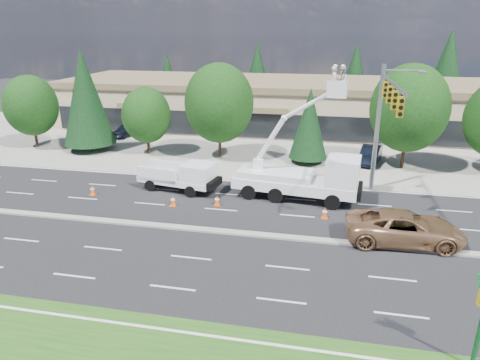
% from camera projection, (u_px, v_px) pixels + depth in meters
% --- Properties ---
extents(ground, '(140.00, 140.00, 0.00)m').
position_uv_depth(ground, '(208.00, 231.00, 25.16)').
color(ground, black).
rests_on(ground, ground).
extents(concrete_apron, '(140.00, 22.00, 0.01)m').
position_uv_depth(concrete_apron, '(260.00, 145.00, 43.64)').
color(concrete_apron, gray).
rests_on(concrete_apron, ground).
extents(road_median, '(120.00, 0.55, 0.12)m').
position_uv_depth(road_median, '(208.00, 230.00, 25.14)').
color(road_median, gray).
rests_on(road_median, ground).
extents(strip_mall, '(50.40, 15.40, 5.50)m').
position_uv_depth(strip_mall, '(273.00, 102.00, 51.91)').
color(strip_mall, tan).
rests_on(strip_mall, ground).
extents(tree_front_a, '(5.13, 5.13, 7.11)m').
position_uv_depth(tree_front_a, '(31.00, 106.00, 41.76)').
color(tree_front_a, '#332114').
rests_on(tree_front_a, ground).
extents(tree_front_b, '(4.88, 4.88, 9.62)m').
position_uv_depth(tree_front_b, '(86.00, 97.00, 40.30)').
color(tree_front_b, '#332114').
rests_on(tree_front_b, ground).
extents(tree_front_c, '(4.52, 4.52, 6.27)m').
position_uv_depth(tree_front_c, '(146.00, 115.00, 39.67)').
color(tree_front_c, '#332114').
rests_on(tree_front_c, ground).
extents(tree_front_d, '(6.15, 6.15, 8.54)m').
position_uv_depth(tree_front_d, '(219.00, 103.00, 37.91)').
color(tree_front_d, '#332114').
rests_on(tree_front_d, ground).
extents(tree_front_e, '(3.34, 3.34, 6.59)m').
position_uv_depth(tree_front_e, '(309.00, 123.00, 36.90)').
color(tree_front_e, '#332114').
rests_on(tree_front_e, ground).
extents(tree_front_f, '(6.29, 6.29, 8.72)m').
position_uv_depth(tree_front_f, '(409.00, 108.00, 34.87)').
color(tree_front_f, '#332114').
rests_on(tree_front_f, ground).
extents(tree_back_a, '(4.00, 4.00, 7.88)m').
position_uv_depth(tree_back_a, '(168.00, 77.00, 65.93)').
color(tree_back_a, '#332114').
rests_on(tree_back_a, ground).
extents(tree_back_b, '(4.80, 4.80, 9.45)m').
position_uv_depth(tree_back_b, '(257.00, 73.00, 63.02)').
color(tree_back_b, '#332114').
rests_on(tree_back_b, ground).
extents(tree_back_c, '(4.83, 4.83, 9.52)m').
position_uv_depth(tree_back_c, '(355.00, 75.00, 60.38)').
color(tree_back_c, '#332114').
rests_on(tree_back_c, ground).
extents(tree_back_d, '(5.79, 5.79, 11.42)m').
position_uv_depth(tree_back_d, '(447.00, 69.00, 57.78)').
color(tree_back_d, '#332114').
rests_on(tree_back_d, ground).
extents(signal_mast, '(2.76, 10.16, 9.00)m').
position_uv_depth(signal_mast, '(383.00, 113.00, 27.76)').
color(signal_mast, gray).
rests_on(signal_mast, ground).
extents(utility_pickup, '(5.95, 3.09, 2.17)m').
position_uv_depth(utility_pickup, '(182.00, 179.00, 31.20)').
color(utility_pickup, white).
rests_on(utility_pickup, ground).
extents(bucket_truck, '(8.75, 3.57, 9.17)m').
position_uv_depth(bucket_truck, '(306.00, 173.00, 29.16)').
color(bucket_truck, white).
rests_on(bucket_truck, ground).
extents(traffic_cone_a, '(0.40, 0.40, 0.70)m').
position_uv_depth(traffic_cone_a, '(92.00, 190.00, 30.59)').
color(traffic_cone_a, '#FF5608').
rests_on(traffic_cone_a, ground).
extents(traffic_cone_b, '(0.40, 0.40, 0.70)m').
position_uv_depth(traffic_cone_b, '(173.00, 201.00, 28.66)').
color(traffic_cone_b, '#FF5608').
rests_on(traffic_cone_b, ground).
extents(traffic_cone_c, '(0.40, 0.40, 0.70)m').
position_uv_depth(traffic_cone_c, '(217.00, 200.00, 28.74)').
color(traffic_cone_c, '#FF5608').
rests_on(traffic_cone_c, ground).
extents(traffic_cone_d, '(0.40, 0.40, 0.70)m').
position_uv_depth(traffic_cone_d, '(325.00, 213.00, 26.78)').
color(traffic_cone_d, '#FF5608').
rests_on(traffic_cone_d, ground).
extents(minivan, '(6.51, 3.26, 1.77)m').
position_uv_depth(minivan, '(405.00, 228.00, 23.55)').
color(minivan, '#A2754E').
rests_on(minivan, ground).
extents(parked_car_west, '(2.60, 4.38, 1.40)m').
position_uv_depth(parked_car_west, '(126.00, 130.00, 47.18)').
color(parked_car_west, black).
rests_on(parked_car_west, ground).
extents(parked_car_east, '(2.54, 4.71, 1.48)m').
position_uv_depth(parked_car_east, '(370.00, 155.00, 37.74)').
color(parked_car_east, black).
rests_on(parked_car_east, ground).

